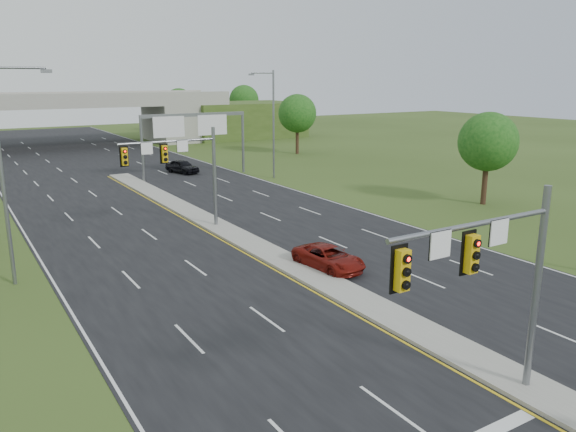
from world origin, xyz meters
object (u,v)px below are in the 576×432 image
(sign_gantry, at_px, (193,127))
(overpass, at_px, (62,124))
(car_far_c, at_px, (182,166))
(signal_mast_far, at_px, (183,163))
(car_far_a, at_px, (329,258))
(signal_mast_near, at_px, (495,269))

(sign_gantry, relative_size, overpass, 0.14)
(sign_gantry, distance_m, car_far_c, 5.41)
(signal_mast_far, relative_size, car_far_c, 1.61)
(car_far_a, relative_size, car_far_c, 1.04)
(overpass, relative_size, car_far_c, 18.45)
(signal_mast_far, distance_m, car_far_c, 24.94)
(sign_gantry, height_order, overpass, overpass)
(signal_mast_near, distance_m, car_far_a, 14.65)
(signal_mast_near, xyz_separation_m, car_far_a, (3.76, 13.56, -4.08))
(sign_gantry, xyz_separation_m, car_far_c, (-0.23, 3.03, -4.48))
(car_far_a, bearing_deg, signal_mast_far, 102.61)
(signal_mast_near, xyz_separation_m, car_far_c, (8.71, 48.03, -3.97))
(sign_gantry, bearing_deg, overpass, 100.79)
(car_far_a, distance_m, car_far_c, 34.82)
(car_far_c, bearing_deg, sign_gantry, -103.04)
(overpass, bearing_deg, car_far_c, -78.62)
(signal_mast_far, relative_size, car_far_a, 1.55)
(sign_gantry, xyz_separation_m, overpass, (-6.68, 35.08, -1.69))
(signal_mast_near, bearing_deg, overpass, 88.38)
(signal_mast_near, relative_size, overpass, 0.09)
(signal_mast_near, bearing_deg, car_far_a, 74.49)
(sign_gantry, bearing_deg, signal_mast_near, -101.25)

